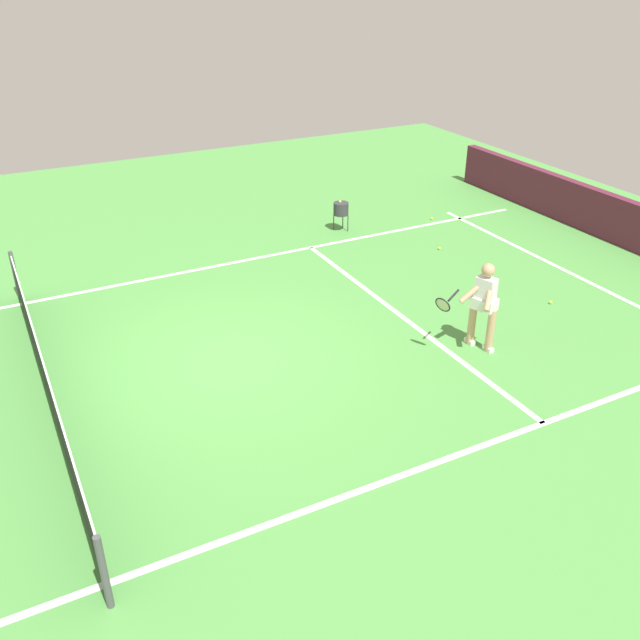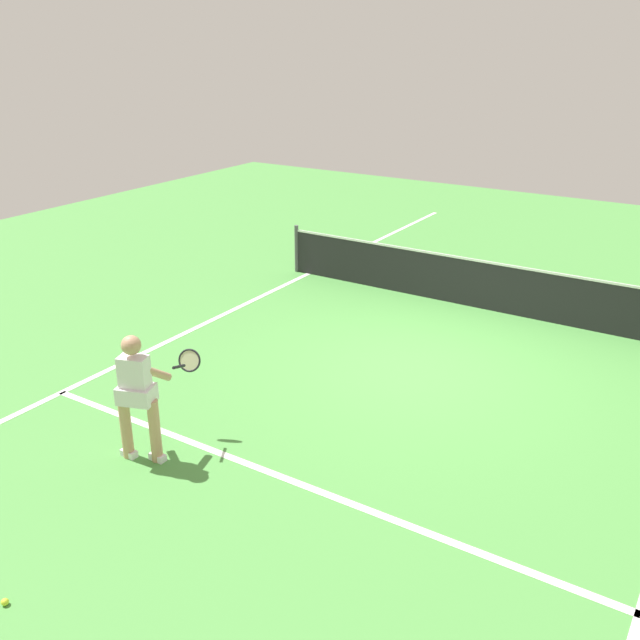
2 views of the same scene
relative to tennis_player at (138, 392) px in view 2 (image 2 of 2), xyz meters
name	(u,v)px [view 2 (image 2 of 2)]	position (x,y,z in m)	size (l,w,h in m)	color
ground_plane	(415,364)	(1.59, 3.96, -0.85)	(26.43, 26.43, 0.00)	#4C9342
service_line_marking	(282,477)	(1.59, 0.52, -0.84)	(7.45, 0.10, 0.01)	white
sideline_left_marking	(223,315)	(-2.14, 3.96, -0.84)	(0.10, 18.33, 0.01)	white
court_net	(484,285)	(1.59, 6.72, -0.39)	(8.13, 0.08, 0.98)	#4C4C51
tennis_player	(138,392)	(0.00, 0.00, 0.00)	(0.66, 1.09, 1.55)	tan
tennis_ball_far	(5,602)	(0.67, -2.30, -0.81)	(0.07, 0.07, 0.07)	#D1E533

